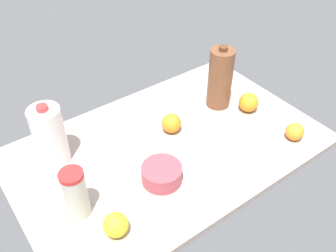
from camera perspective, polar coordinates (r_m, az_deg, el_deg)
countertop at (r=148.86cm, az=0.00°, el=-3.38°), size 120.00×76.00×3.00cm
mixing_bowl at (r=132.88cm, az=-0.96°, el=-7.32°), size 14.43×14.43×6.30cm
milk_jug at (r=140.85cm, az=-17.60°, el=-1.41°), size 11.58×11.58×25.26cm
tumbler_cup at (r=122.35cm, az=-13.91°, el=-9.99°), size 7.71×7.71×18.80cm
chocolate_milk_jug at (r=162.56cm, az=7.95°, el=7.21°), size 10.42×10.42×28.72cm
orange_beside_bowl at (r=166.31cm, az=12.18°, el=3.53°), size 8.39×8.39×8.39cm
orange_near_front at (r=151.75cm, az=0.52°, el=0.41°), size 7.99×7.99×7.99cm
lemon_by_jug at (r=119.64cm, az=-7.98°, el=-14.70°), size 7.98×7.98×7.98cm
orange_far_back at (r=156.77cm, az=18.76°, el=-0.82°), size 7.17×7.17×7.17cm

